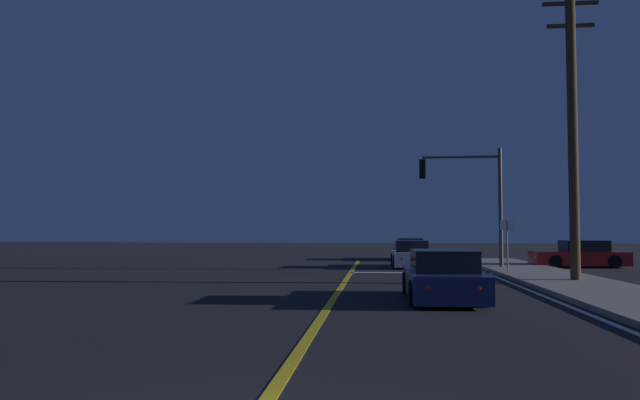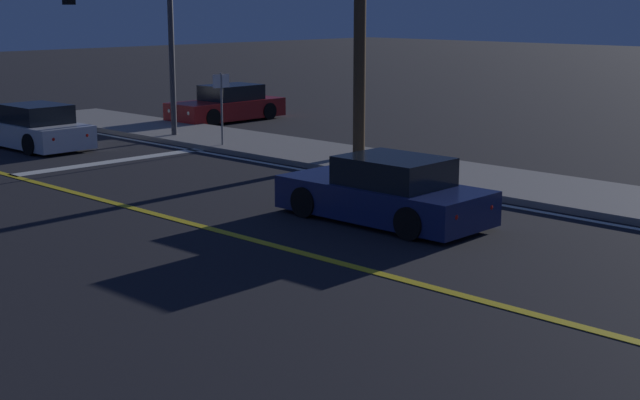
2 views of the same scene
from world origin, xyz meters
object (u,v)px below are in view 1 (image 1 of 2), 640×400
(utility_pole_right, at_px, (573,129))
(car_lead_oncoming_silver, at_px, (409,250))
(car_mid_block_white, at_px, (411,256))
(street_sign_corner, at_px, (507,237))
(car_far_approaching_red, at_px, (580,256))
(traffic_signal_near_right, at_px, (471,189))
(car_side_waiting_navy, at_px, (443,278))

(utility_pole_right, bearing_deg, car_lead_oncoming_silver, 106.52)
(car_mid_block_white, height_order, street_sign_corner, street_sign_corner)
(car_far_approaching_red, height_order, traffic_signal_near_right, traffic_signal_near_right)
(car_side_waiting_navy, relative_size, utility_pole_right, 0.43)
(car_lead_oncoming_silver, bearing_deg, car_side_waiting_navy, -92.64)
(traffic_signal_near_right, bearing_deg, car_mid_block_white, -30.95)
(car_side_waiting_navy, bearing_deg, car_mid_block_white, 89.51)
(car_mid_block_white, bearing_deg, car_lead_oncoming_silver, 86.93)
(car_side_waiting_navy, bearing_deg, utility_pole_right, 45.34)
(street_sign_corner, bearing_deg, car_lead_oncoming_silver, 105.95)
(car_far_approaching_red, distance_m, utility_pole_right, 11.15)
(street_sign_corner, bearing_deg, car_mid_block_white, 130.43)
(traffic_signal_near_right, distance_m, street_sign_corner, 3.73)
(traffic_signal_near_right, relative_size, street_sign_corner, 2.46)
(car_mid_block_white, bearing_deg, traffic_signal_near_right, -31.73)
(car_lead_oncoming_silver, bearing_deg, traffic_signal_near_right, -77.63)
(car_lead_oncoming_silver, relative_size, car_far_approaching_red, 0.99)
(car_side_waiting_navy, height_order, car_far_approaching_red, same)
(car_lead_oncoming_silver, distance_m, traffic_signal_near_right, 10.14)
(traffic_signal_near_right, height_order, utility_pole_right, utility_pole_right)
(car_side_waiting_navy, relative_size, traffic_signal_near_right, 0.79)
(car_far_approaching_red, bearing_deg, street_sign_corner, 137.90)
(car_lead_oncoming_silver, height_order, street_sign_corner, street_sign_corner)
(car_lead_oncoming_silver, height_order, car_side_waiting_navy, same)
(car_side_waiting_navy, bearing_deg, traffic_signal_near_right, 77.18)
(car_lead_oncoming_silver, bearing_deg, car_mid_block_white, -94.39)
(car_side_waiting_navy, bearing_deg, car_lead_oncoming_silver, 88.55)
(utility_pole_right, height_order, street_sign_corner, utility_pole_right)
(car_lead_oncoming_silver, relative_size, traffic_signal_near_right, 0.79)
(car_lead_oncoming_silver, bearing_deg, car_far_approaching_red, -42.49)
(car_mid_block_white, height_order, utility_pole_right, utility_pole_right)
(traffic_signal_near_right, xyz_separation_m, street_sign_corner, (1.06, -2.80, -2.23))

